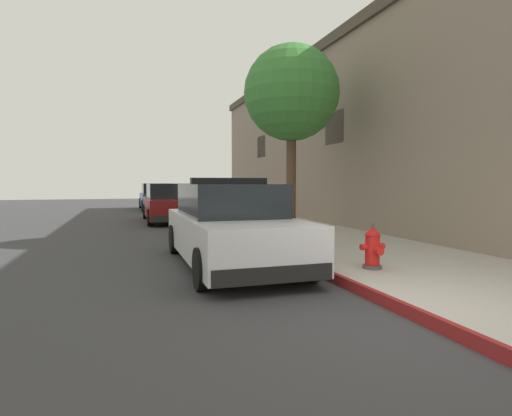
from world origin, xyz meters
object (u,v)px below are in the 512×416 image
at_px(police_cruiser, 230,227).
at_px(parked_car_silver_ahead, 169,204).
at_px(fire_hydrant, 373,248).
at_px(street_tree, 292,94).
at_px(parked_car_dark_far, 157,197).

relative_size(police_cruiser, parked_car_silver_ahead, 1.00).
height_order(fire_hydrant, street_tree, street_tree).
height_order(parked_car_dark_far, street_tree, street_tree).
height_order(police_cruiser, parked_car_dark_far, police_cruiser).
xyz_separation_m(parked_car_dark_far, street_tree, (2.76, -14.10, 3.41)).
height_order(police_cruiser, parked_car_silver_ahead, police_cruiser).
bearing_deg(parked_car_dark_far, parked_car_silver_ahead, -90.90).
bearing_deg(police_cruiser, parked_car_dark_far, 90.10).
bearing_deg(street_tree, parked_car_dark_far, 101.06).
height_order(police_cruiser, fire_hydrant, police_cruiser).
xyz_separation_m(fire_hydrant, street_tree, (0.75, 5.32, 3.64)).
distance_m(parked_car_dark_far, street_tree, 14.76).
xyz_separation_m(police_cruiser, street_tree, (2.73, 3.52, 3.40)).
xyz_separation_m(parked_car_silver_ahead, fire_hydrant, (2.14, -11.39, -0.23)).
xyz_separation_m(police_cruiser, fire_hydrant, (1.98, -1.80, -0.24)).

